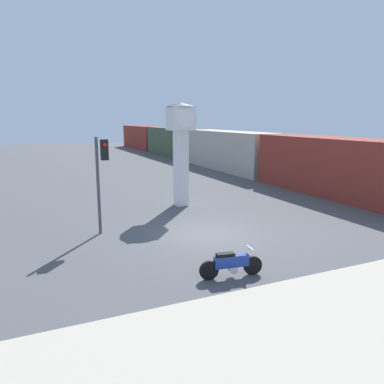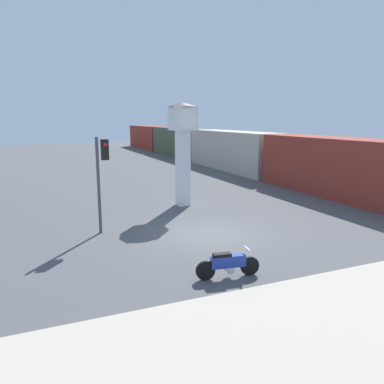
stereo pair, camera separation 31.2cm
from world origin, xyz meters
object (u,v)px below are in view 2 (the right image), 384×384
object	(u,v)px
motorcycle	(228,264)
clock_tower	(183,138)
freight_train	(202,146)
traffic_light	(102,167)

from	to	relation	value
motorcycle	clock_tower	xyz separation A→B (m)	(2.20, 9.06, 3.11)
clock_tower	freight_train	bearing A→B (deg)	62.70
traffic_light	motorcycle	bearing A→B (deg)	-66.76
clock_tower	freight_train	world-z (taller)	clock_tower
clock_tower	freight_train	size ratio (longest dim) A/B	0.10
freight_train	traffic_light	world-z (taller)	traffic_light
motorcycle	clock_tower	world-z (taller)	clock_tower
motorcycle	traffic_light	xyz separation A→B (m)	(-2.49, 5.79, 2.23)
clock_tower	freight_train	distance (m)	20.56
freight_train	traffic_light	xyz separation A→B (m)	(-14.08, -21.47, 0.94)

